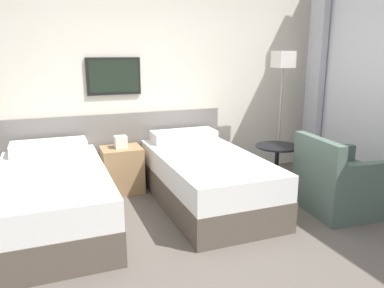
# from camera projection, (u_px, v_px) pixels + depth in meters

# --- Properties ---
(ground_plane) EXTENTS (16.00, 16.00, 0.00)m
(ground_plane) POSITION_uv_depth(u_px,v_px,m) (219.00, 258.00, 3.05)
(ground_plane) COLOR #5B544C
(wall_headboard) EXTENTS (10.00, 0.10, 2.70)m
(wall_headboard) POSITION_uv_depth(u_px,v_px,m) (146.00, 80.00, 4.65)
(wall_headboard) COLOR beige
(wall_headboard) RESTS_ON ground_plane
(bed_near_door) EXTENTS (0.99, 1.90, 0.69)m
(bed_near_door) POSITION_uv_depth(u_px,v_px,m) (54.00, 198.00, 3.56)
(bed_near_door) COLOR brown
(bed_near_door) RESTS_ON ground_plane
(bed_near_window) EXTENTS (0.99, 1.90, 0.69)m
(bed_near_window) POSITION_uv_depth(u_px,v_px,m) (206.00, 178.00, 4.11)
(bed_near_window) COLOR brown
(bed_near_window) RESTS_ON ground_plane
(nightstand) EXTENTS (0.47, 0.40, 0.68)m
(nightstand) POSITION_uv_depth(u_px,v_px,m) (122.00, 169.00, 4.47)
(nightstand) COLOR #9E7A51
(nightstand) RESTS_ON ground_plane
(floor_lamp) EXTENTS (0.24, 0.24, 1.65)m
(floor_lamp) POSITION_uv_depth(u_px,v_px,m) (282.00, 75.00, 4.66)
(floor_lamp) COLOR #9E9993
(floor_lamp) RESTS_ON ground_plane
(side_table) EXTENTS (0.50, 0.50, 0.58)m
(side_table) POSITION_uv_depth(u_px,v_px,m) (277.00, 160.00, 4.39)
(side_table) COLOR black
(side_table) RESTS_ON ground_plane
(armchair) EXTENTS (0.86, 0.83, 0.80)m
(armchair) POSITION_uv_depth(u_px,v_px,m) (342.00, 185.00, 3.92)
(armchair) COLOR #4C6056
(armchair) RESTS_ON ground_plane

